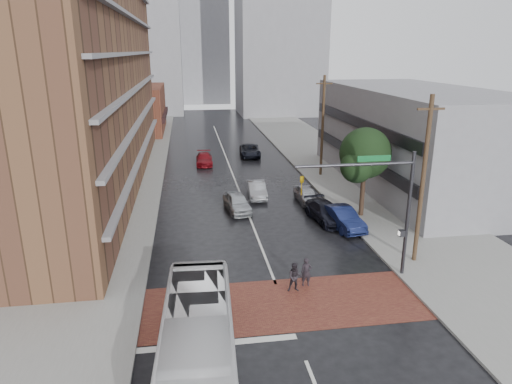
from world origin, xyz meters
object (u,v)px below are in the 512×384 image
object	(u,v)px
pedestrian_b	(295,277)
car_travel_b	(257,190)
car_parked_mid	(326,212)
suv_travel	(250,150)
car_parked_far	(307,194)
car_travel_a	(237,203)
car_travel_c	(204,159)
pedestrian_a	(306,272)
transit_bus	(198,359)
car_parked_near	(342,218)

from	to	relation	value
pedestrian_b	car_travel_b	world-z (taller)	pedestrian_b
car_parked_mid	suv_travel	bearing A→B (deg)	88.23
car_travel_b	car_parked_far	size ratio (longest dim) A/B	1.04
car_travel_a	car_parked_far	size ratio (longest dim) A/B	1.06
pedestrian_b	car_parked_mid	size ratio (longest dim) A/B	0.34
car_parked_far	car_travel_c	bearing A→B (deg)	117.42
pedestrian_b	suv_travel	distance (m)	32.45
car_travel_c	car_parked_mid	size ratio (longest dim) A/B	0.92
car_travel_c	pedestrian_a	bearing A→B (deg)	-80.15
pedestrian_b	car_parked_mid	bearing A→B (deg)	71.62
suv_travel	car_parked_mid	xyz separation A→B (m)	(2.62, -22.57, -0.00)
transit_bus	car_parked_mid	world-z (taller)	transit_bus
car_parked_mid	car_parked_far	xyz separation A→B (m)	(-0.28, 4.52, -0.01)
car_travel_c	car_parked_near	world-z (taller)	car_parked_near
transit_bus	pedestrian_b	world-z (taller)	transit_bus
car_travel_c	car_parked_near	xyz separation A→B (m)	(9.01, -20.60, 0.12)
car_travel_a	car_travel_c	size ratio (longest dim) A/B	0.97
car_travel_b	car_travel_a	bearing A→B (deg)	-119.75
car_travel_a	car_travel_b	world-z (taller)	car_travel_a
car_travel_b	suv_travel	distance (m)	16.17
suv_travel	car_parked_far	bearing A→B (deg)	-79.03
pedestrian_a	car_parked_far	xyz separation A→B (m)	(3.67, 13.85, -0.12)
car_parked_near	car_parked_mid	world-z (taller)	car_parked_near
car_parked_mid	car_parked_far	size ratio (longest dim) A/B	1.19
pedestrian_a	car_parked_far	bearing A→B (deg)	82.18
suv_travel	car_travel_b	bearing A→B (deg)	-92.19
pedestrian_b	car_travel_b	distance (m)	16.30
car_parked_far	car_parked_near	bearing A→B (deg)	-81.39
pedestrian_a	transit_bus	bearing A→B (deg)	-122.01
pedestrian_b	car_parked_near	world-z (taller)	pedestrian_b
car_travel_b	suv_travel	bearing A→B (deg)	86.47
transit_bus	car_parked_near	size ratio (longest dim) A/B	2.46
pedestrian_b	suv_travel	size ratio (longest dim) A/B	0.32
car_travel_c	car_parked_mid	bearing A→B (deg)	-65.42
pedestrian_b	car_parked_near	xyz separation A→B (m)	(5.44, 8.34, -0.05)
pedestrian_a	car_parked_mid	distance (m)	10.13
transit_bus	car_parked_mid	size ratio (longest dim) A/B	2.37
pedestrian_a	pedestrian_b	distance (m)	0.88
transit_bus	car_travel_a	distance (m)	20.26
pedestrian_b	car_parked_near	distance (m)	9.96
car_travel_c	car_parked_far	xyz separation A→B (m)	(7.97, -14.60, 0.05)
car_travel_a	car_parked_near	bearing A→B (deg)	-40.89
transit_bus	car_parked_near	bearing A→B (deg)	57.67
car_travel_a	car_parked_near	distance (m)	8.46
transit_bus	car_parked_far	world-z (taller)	transit_bus
pedestrian_b	car_travel_b	bearing A→B (deg)	95.57
car_travel_a	car_parked_near	xyz separation A→B (m)	(7.08, -4.64, 0.03)
car_parked_far	suv_travel	bearing A→B (deg)	96.17
transit_bus	pedestrian_a	size ratio (longest dim) A/B	7.04
pedestrian_b	car_travel_c	distance (m)	29.16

